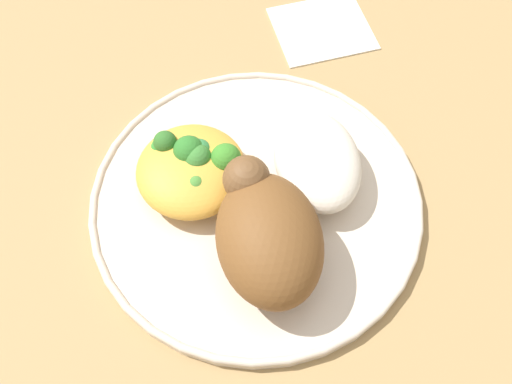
% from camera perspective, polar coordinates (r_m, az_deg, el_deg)
% --- Properties ---
extents(ground_plane, '(2.00, 2.00, 0.00)m').
position_cam_1_polar(ground_plane, '(0.55, 0.00, -1.25)').
color(ground_plane, '#A38151').
extents(plate, '(0.30, 0.30, 0.01)m').
position_cam_1_polar(plate, '(0.55, 0.00, -0.88)').
color(plate, beige).
rests_on(plate, ground_plane).
extents(roasted_chicken, '(0.13, 0.09, 0.07)m').
position_cam_1_polar(roasted_chicken, '(0.48, 1.43, -3.99)').
color(roasted_chicken, brown).
rests_on(roasted_chicken, plate).
extents(rice_pile, '(0.11, 0.08, 0.04)m').
position_cam_1_polar(rice_pile, '(0.54, 5.79, 2.97)').
color(rice_pile, silver).
rests_on(rice_pile, plate).
extents(mac_cheese_with_broccoli, '(0.10, 0.10, 0.04)m').
position_cam_1_polar(mac_cheese_with_broccoli, '(0.54, -6.03, 2.36)').
color(mac_cheese_with_broccoli, gold).
rests_on(mac_cheese_with_broccoli, plate).
extents(napkin, '(0.10, 0.11, 0.00)m').
position_cam_1_polar(napkin, '(0.69, 6.24, 15.11)').
color(napkin, white).
rests_on(napkin, ground_plane).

